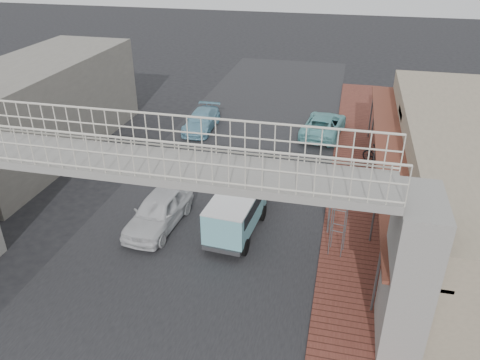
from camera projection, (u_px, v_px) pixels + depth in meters
The scene contains 15 objects.
ground at pixel (199, 234), 19.38m from camera, with size 120.00×120.00×0.00m, color black.
road_strip at pixel (199, 234), 19.38m from camera, with size 10.00×60.00×0.01m, color black.
sidewalk at pixel (360, 214), 20.63m from camera, with size 3.00×40.00×0.10m, color brown.
shophouse_row at pixel (474, 176), 19.66m from camera, with size 7.20×18.00×4.00m.
footbridge at pixel (155, 221), 14.45m from camera, with size 16.40×2.40×6.34m.
building_far_left at pixel (38, 109), 25.57m from camera, with size 5.00×14.00×5.00m, color gray.
white_hatchback at pixel (159, 211), 19.62m from camera, with size 1.71×4.24×1.45m, color silver.
dark_sedan at pixel (253, 181), 21.88m from camera, with size 1.62×4.65×1.53m, color black.
angkot_curb at pixel (324, 125), 28.49m from camera, with size 2.20×4.77×1.32m, color #6DBABE.
angkot_far at pixel (201, 120), 29.32m from camera, with size 1.67×4.12×1.19m, color #71ABC4.
angkot_van at pixel (236, 210), 18.85m from camera, with size 1.97×3.85×1.83m.
motorcycle_near at pixel (337, 171), 23.12m from camera, with size 0.65×1.88×0.99m, color black.
motorcycle_far at pixel (378, 155), 24.66m from camera, with size 0.51×1.80×1.08m, color black.
street_clock at pixel (341, 203), 17.08m from camera, with size 0.68×0.59×2.69m.
arrow_sign at pixel (349, 190), 17.91m from camera, with size 1.68×1.13×2.78m.
Camera 1 is at (5.33, -15.22, 11.11)m, focal length 35.00 mm.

